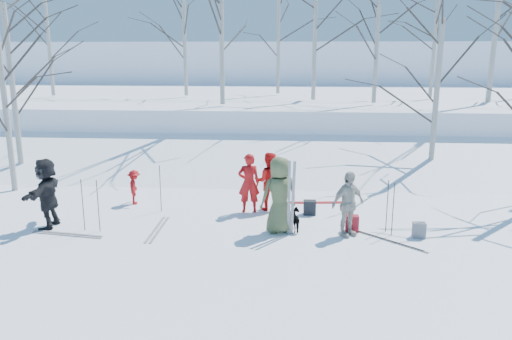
# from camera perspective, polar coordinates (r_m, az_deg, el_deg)

# --- Properties ---
(ground) EXTENTS (120.00, 120.00, 0.00)m
(ground) POSITION_cam_1_polar(r_m,az_deg,el_deg) (12.42, -0.52, -7.47)
(ground) COLOR white
(ground) RESTS_ON ground
(snow_ramp) EXTENTS (70.00, 9.49, 4.12)m
(snow_ramp) POSITION_cam_1_polar(r_m,az_deg,el_deg) (19.07, 1.23, 0.51)
(snow_ramp) COLOR white
(snow_ramp) RESTS_ON ground
(snow_plateau) EXTENTS (70.00, 18.00, 2.20)m
(snow_plateau) POSITION_cam_1_polar(r_m,az_deg,el_deg) (28.77, 2.32, 6.65)
(snow_plateau) COLOR white
(snow_plateau) RESTS_ON ground
(far_hill) EXTENTS (90.00, 30.00, 6.00)m
(far_hill) POSITION_cam_1_polar(r_m,az_deg,el_deg) (49.62, 3.20, 10.70)
(far_hill) COLOR white
(far_hill) RESTS_ON ground
(skier_olive_center) EXTENTS (1.10, 0.91, 1.93)m
(skier_olive_center) POSITION_cam_1_polar(r_m,az_deg,el_deg) (12.36, 2.69, -2.87)
(skier_olive_center) COLOR #475331
(skier_olive_center) RESTS_ON ground
(skier_red_north) EXTENTS (0.67, 0.49, 1.68)m
(skier_red_north) POSITION_cam_1_polar(r_m,az_deg,el_deg) (13.92, -0.83, -1.50)
(skier_red_north) COLOR #A80F11
(skier_red_north) RESTS_ON ground
(skier_redor_behind) EXTENTS (0.85, 0.68, 1.67)m
(skier_redor_behind) POSITION_cam_1_polar(r_m,az_deg,el_deg) (14.15, 1.44, -1.28)
(skier_redor_behind) COLOR red
(skier_redor_behind) RESTS_ON ground
(skier_red_seated) EXTENTS (0.53, 0.74, 1.03)m
(skier_red_seated) POSITION_cam_1_polar(r_m,az_deg,el_deg) (15.16, -13.71, -1.91)
(skier_red_seated) COLOR #A80F11
(skier_red_seated) RESTS_ON ground
(skier_cream_east) EXTENTS (1.01, 0.87, 1.63)m
(skier_cream_east) POSITION_cam_1_polar(r_m,az_deg,el_deg) (12.34, 10.45, -3.84)
(skier_cream_east) COLOR beige
(skier_cream_east) RESTS_ON ground
(skier_grey_west) EXTENTS (0.58, 1.70, 1.81)m
(skier_grey_west) POSITION_cam_1_polar(r_m,az_deg,el_deg) (13.78, -22.79, -2.45)
(skier_grey_west) COLOR black
(skier_grey_west) RESTS_ON ground
(dog) EXTENTS (0.45, 0.69, 0.54)m
(dog) POSITION_cam_1_polar(r_m,az_deg,el_deg) (12.71, 4.71, -5.72)
(dog) COLOR black
(dog) RESTS_ON ground
(upright_ski_left) EXTENTS (0.07, 0.16, 1.90)m
(upright_ski_left) POSITION_cam_1_polar(r_m,az_deg,el_deg) (12.17, 3.79, -3.22)
(upright_ski_left) COLOR silver
(upright_ski_left) RESTS_ON ground
(upright_ski_right) EXTENTS (0.13, 0.23, 1.89)m
(upright_ski_right) POSITION_cam_1_polar(r_m,az_deg,el_deg) (12.14, 4.24, -3.26)
(upright_ski_right) COLOR silver
(upright_ski_right) RESTS_ON ground
(ski_pair_a) EXTENTS (0.55, 1.94, 0.02)m
(ski_pair_a) POSITION_cam_1_polar(r_m,az_deg,el_deg) (15.03, 6.24, -3.73)
(ski_pair_a) COLOR #A81818
(ski_pair_a) RESTS_ON ground
(ski_pair_b) EXTENTS (2.09, 2.10, 0.02)m
(ski_pair_b) POSITION_cam_1_polar(r_m,az_deg,el_deg) (12.46, 15.02, -7.84)
(ski_pair_b) COLOR silver
(ski_pair_b) RESTS_ON ground
(ski_pair_c) EXTENTS (0.26, 1.91, 0.02)m
(ski_pair_c) POSITION_cam_1_polar(r_m,az_deg,el_deg) (13.02, -11.20, -6.67)
(ski_pair_c) COLOR silver
(ski_pair_c) RESTS_ON ground
(ski_pair_d) EXTENTS (0.76, 1.96, 0.02)m
(ski_pair_d) POSITION_cam_1_polar(r_m,az_deg,el_deg) (13.30, -20.78, -6.88)
(ski_pair_d) COLOR silver
(ski_pair_d) RESTS_ON ground
(ski_pole_a) EXTENTS (0.02, 0.02, 1.34)m
(ski_pole_a) POSITION_cam_1_polar(r_m,az_deg,el_deg) (13.07, -17.59, -3.94)
(ski_pole_a) COLOR black
(ski_pole_a) RESTS_ON ground
(ski_pole_b) EXTENTS (0.02, 0.02, 1.34)m
(ski_pole_b) POSITION_cam_1_polar(r_m,az_deg,el_deg) (12.87, 14.76, -4.01)
(ski_pole_b) COLOR black
(ski_pole_b) RESTS_ON ground
(ski_pole_c) EXTENTS (0.02, 0.02, 1.34)m
(ski_pole_c) POSITION_cam_1_polar(r_m,az_deg,el_deg) (12.64, 15.39, -4.37)
(ski_pole_c) COLOR black
(ski_pole_c) RESTS_ON ground
(ski_pole_d) EXTENTS (0.02, 0.02, 1.34)m
(ski_pole_d) POSITION_cam_1_polar(r_m,az_deg,el_deg) (14.48, 2.81, -1.61)
(ski_pole_d) COLOR black
(ski_pole_d) RESTS_ON ground
(ski_pole_e) EXTENTS (0.02, 0.02, 1.34)m
(ski_pole_e) POSITION_cam_1_polar(r_m,az_deg,el_deg) (14.26, -10.87, -2.09)
(ski_pole_e) COLOR black
(ski_pole_e) RESTS_ON ground
(ski_pole_f) EXTENTS (0.02, 0.02, 1.34)m
(ski_pole_f) POSITION_cam_1_polar(r_m,az_deg,el_deg) (13.27, -19.18, -3.79)
(ski_pole_f) COLOR black
(ski_pole_f) RESTS_ON ground
(backpack_red) EXTENTS (0.32, 0.22, 0.42)m
(backpack_red) POSITION_cam_1_polar(r_m,az_deg,el_deg) (12.83, 10.91, -6.02)
(backpack_red) COLOR maroon
(backpack_red) RESTS_ON ground
(backpack_grey) EXTENTS (0.30, 0.20, 0.38)m
(backpack_grey) POSITION_cam_1_polar(r_m,az_deg,el_deg) (12.84, 18.14, -6.56)
(backpack_grey) COLOR slate
(backpack_grey) RESTS_ON ground
(backpack_dark) EXTENTS (0.34, 0.24, 0.40)m
(backpack_dark) POSITION_cam_1_polar(r_m,az_deg,el_deg) (13.94, 6.15, -4.29)
(backpack_dark) COLOR black
(backpack_dark) RESTS_ON ground
(birch_plateau_b) EXTENTS (4.96, 4.96, 6.22)m
(birch_plateau_b) POSITION_cam_1_polar(r_m,az_deg,el_deg) (23.52, 6.76, 15.56)
(birch_plateau_b) COLOR silver
(birch_plateau_b) RESTS_ON snow_plateau
(birch_plateau_c) EXTENTS (4.26, 4.26, 5.22)m
(birch_plateau_c) POSITION_cam_1_polar(r_m,az_deg,el_deg) (22.59, 13.65, 14.09)
(birch_plateau_c) COLOR silver
(birch_plateau_c) RESTS_ON snow_plateau
(birch_plateau_d) EXTENTS (4.18, 4.18, 5.12)m
(birch_plateau_d) POSITION_cam_1_polar(r_m,az_deg,el_deg) (27.64, -22.60, 13.18)
(birch_plateau_d) COLOR silver
(birch_plateau_d) RESTS_ON snow_plateau
(birch_plateau_e) EXTENTS (4.11, 4.11, 5.01)m
(birch_plateau_e) POSITION_cam_1_polar(r_m,az_deg,el_deg) (25.85, -8.15, 13.98)
(birch_plateau_e) COLOR silver
(birch_plateau_e) RESTS_ON snow_plateau
(birch_plateau_f) EXTENTS (5.86, 5.86, 7.51)m
(birch_plateau_f) POSITION_cam_1_polar(r_m,az_deg,el_deg) (24.62, 25.87, 15.76)
(birch_plateau_f) COLOR silver
(birch_plateau_f) RESTS_ON snow_plateau
(birch_plateau_g) EXTENTS (3.93, 3.93, 4.76)m
(birch_plateau_g) POSITION_cam_1_polar(r_m,az_deg,el_deg) (26.04, 19.68, 13.06)
(birch_plateau_g) COLOR silver
(birch_plateau_g) RESTS_ON snow_plateau
(birch_plateau_h) EXTENTS (4.35, 4.35, 5.36)m
(birch_plateau_h) POSITION_cam_1_polar(r_m,az_deg,el_deg) (26.92, 2.57, 14.45)
(birch_plateau_h) COLOR silver
(birch_plateau_h) RESTS_ON snow_plateau
(birch_plateau_i) EXTENTS (4.96, 4.96, 6.23)m
(birch_plateau_i) POSITION_cam_1_polar(r_m,az_deg,el_deg) (21.50, -3.97, 15.82)
(birch_plateau_i) COLOR silver
(birch_plateau_i) RESTS_ON snow_plateau
(birch_edge_a) EXTENTS (4.34, 4.34, 5.35)m
(birch_edge_a) POSITION_cam_1_polar(r_m,az_deg,el_deg) (17.61, -26.71, 6.32)
(birch_edge_a) COLOR silver
(birch_edge_a) RESTS_ON ground
(birch_edge_d) EXTENTS (4.82, 4.82, 6.03)m
(birch_edge_d) POSITION_cam_1_polar(r_m,az_deg,el_deg) (19.77, -26.02, 8.03)
(birch_edge_d) COLOR silver
(birch_edge_d) RESTS_ON ground
(birch_edge_e) EXTENTS (4.46, 4.46, 5.52)m
(birch_edge_e) POSITION_cam_1_polar(r_m,az_deg,el_deg) (18.59, 19.89, 7.53)
(birch_edge_e) COLOR silver
(birch_edge_e) RESTS_ON ground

